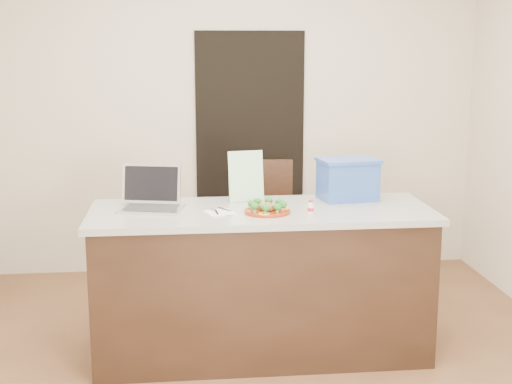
{
  "coord_description": "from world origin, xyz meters",
  "views": [
    {
      "loc": [
        -0.47,
        -3.89,
        1.9
      ],
      "look_at": [
        -0.04,
        0.2,
        1.04
      ],
      "focal_mm": 50.0,
      "sensor_mm": 36.0,
      "label": 1
    }
  ],
  "objects": [
    {
      "name": "chair",
      "position": [
        0.1,
        1.1,
        0.6
      ],
      "size": [
        0.51,
        0.51,
        1.06
      ],
      "rotation": [
        0.0,
        0.0,
        -0.09
      ],
      "color": "#341B0F",
      "rests_on": "ground"
    },
    {
      "name": "fork",
      "position": [
        -0.27,
        0.18,
        0.93
      ],
      "size": [
        0.03,
        0.15,
        0.0
      ],
      "rotation": [
        0.0,
        0.0,
        0.08
      ],
      "color": "#ADADB1",
      "rests_on": "napkin"
    },
    {
      "name": "napkin",
      "position": [
        -0.25,
        0.17,
        0.92
      ],
      "size": [
        0.2,
        0.2,
        0.01
      ],
      "primitive_type": "cube",
      "rotation": [
        0.0,
        0.0,
        0.31
      ],
      "color": "silver",
      "rests_on": "island"
    },
    {
      "name": "doorway",
      "position": [
        0.1,
        1.98,
        1.0
      ],
      "size": [
        0.9,
        0.02,
        2.0
      ],
      "primitive_type": "cube",
      "color": "black",
      "rests_on": "ground"
    },
    {
      "name": "room_shell",
      "position": [
        0.0,
        0.0,
        1.62
      ],
      "size": [
        4.0,
        4.0,
        4.0
      ],
      "color": "white",
      "rests_on": "ground"
    },
    {
      "name": "leaflet",
      "position": [
        -0.07,
        0.49,
        1.08
      ],
      "size": [
        0.23,
        0.09,
        0.32
      ],
      "primitive_type": "cube",
      "rotation": [
        -0.14,
        0.0,
        0.17
      ],
      "color": "white",
      "rests_on": "island"
    },
    {
      "name": "island",
      "position": [
        0.0,
        0.25,
        0.46
      ],
      "size": [
        2.06,
        0.76,
        0.92
      ],
      "color": "black",
      "rests_on": "ground"
    },
    {
      "name": "ground",
      "position": [
        0.0,
        0.0,
        0.0
      ],
      "size": [
        4.0,
        4.0,
        0.0
      ],
      "primitive_type": "plane",
      "color": "brown",
      "rests_on": "ground"
    },
    {
      "name": "yogurt_bottle",
      "position": [
        0.28,
        0.11,
        0.95
      ],
      "size": [
        0.04,
        0.04,
        0.08
      ],
      "rotation": [
        0.0,
        0.0,
        0.11
      ],
      "color": "beige",
      "rests_on": "island"
    },
    {
      "name": "meatballs",
      "position": [
        0.03,
        0.15,
        0.96
      ],
      "size": [
        0.11,
        0.11,
        0.04
      ],
      "color": "brown",
      "rests_on": "plate"
    },
    {
      "name": "knife",
      "position": [
        -0.22,
        0.16,
        0.93
      ],
      "size": [
        0.08,
        0.2,
        0.01
      ],
      "rotation": [
        0.0,
        0.0,
        0.63
      ],
      "color": "white",
      "rests_on": "napkin"
    },
    {
      "name": "plate",
      "position": [
        0.02,
        0.15,
        0.93
      ],
      "size": [
        0.27,
        0.27,
        0.02
      ],
      "rotation": [
        0.0,
        0.0,
        -0.4
      ],
      "color": "maroon",
      "rests_on": "island"
    },
    {
      "name": "blue_box",
      "position": [
        0.58,
        0.47,
        1.05
      ],
      "size": [
        0.4,
        0.31,
        0.26
      ],
      "rotation": [
        0.0,
        0.0,
        0.15
      ],
      "color": "#2A4E9B",
      "rests_on": "island"
    },
    {
      "name": "pepper_rings",
      "position": [
        0.02,
        0.15,
        0.94
      ],
      "size": [
        0.24,
        0.24,
        0.01
      ],
      "color": "gold",
      "rests_on": "plate"
    },
    {
      "name": "broccoli",
      "position": [
        0.02,
        0.15,
        0.97
      ],
      "size": [
        0.23,
        0.23,
        0.04
      ],
      "color": "#165015",
      "rests_on": "plate"
    },
    {
      "name": "laptop",
      "position": [
        -0.66,
        0.35,
        0.99
      ],
      "size": [
        0.41,
        0.36,
        0.26
      ],
      "rotation": [
        0.0,
        0.0,
        -0.23
      ],
      "color": "#BBBBC0",
      "rests_on": "island"
    }
  ]
}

